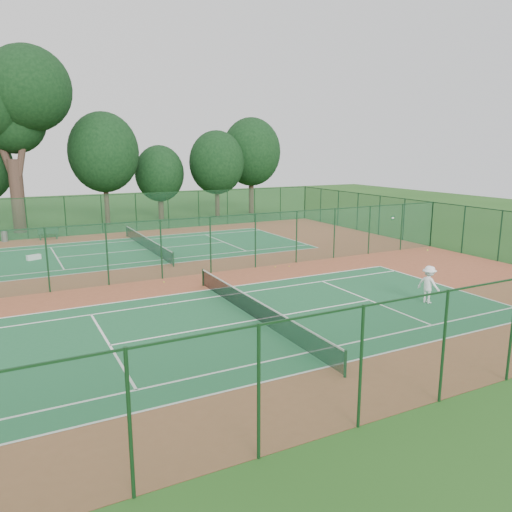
# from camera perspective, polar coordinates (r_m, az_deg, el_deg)

# --- Properties ---
(ground) EXTENTS (120.00, 120.00, 0.00)m
(ground) POSITION_cam_1_polar(r_m,az_deg,el_deg) (30.27, -7.85, -2.24)
(ground) COLOR #214F18
(ground) RESTS_ON ground
(red_pad) EXTENTS (40.00, 36.00, 0.01)m
(red_pad) POSITION_cam_1_polar(r_m,az_deg,el_deg) (30.27, -7.85, -2.23)
(red_pad) COLOR brown
(red_pad) RESTS_ON ground
(court_near) EXTENTS (23.77, 10.97, 0.01)m
(court_near) POSITION_cam_1_polar(r_m,az_deg,el_deg) (22.34, 0.03, -7.32)
(court_near) COLOR #1D5D35
(court_near) RESTS_ON red_pad
(court_far) EXTENTS (23.77, 10.97, 0.01)m
(court_far) POSITION_cam_1_polar(r_m,az_deg,el_deg) (38.67, -12.37, 0.75)
(court_far) COLOR #20663A
(court_far) RESTS_ON red_pad
(fence_north) EXTENTS (40.00, 0.09, 3.50)m
(fence_north) POSITION_cam_1_polar(r_m,az_deg,el_deg) (47.05, -15.37, 4.74)
(fence_north) COLOR #174629
(fence_north) RESTS_ON ground
(fence_south) EXTENTS (40.00, 0.09, 3.50)m
(fence_south) POSITION_cam_1_polar(r_m,az_deg,el_deg) (14.85, 16.58, -10.92)
(fence_south) COLOR #164328
(fence_south) RESTS_ON ground
(fence_east) EXTENTS (0.09, 36.00, 3.50)m
(fence_east) POSITION_cam_1_polar(r_m,az_deg,el_deg) (41.01, 19.43, 3.46)
(fence_east) COLOR #18492E
(fence_east) RESTS_ON ground
(fence_divider) EXTENTS (40.00, 0.09, 3.50)m
(fence_divider) POSITION_cam_1_polar(r_m,az_deg,el_deg) (29.89, -7.95, 1.03)
(fence_divider) COLOR #194B30
(fence_divider) RESTS_ON ground
(tennis_net_near) EXTENTS (0.10, 12.90, 0.97)m
(tennis_net_near) POSITION_cam_1_polar(r_m,az_deg,el_deg) (22.17, 0.03, -6.03)
(tennis_net_near) COLOR #12321A
(tennis_net_near) RESTS_ON ground
(tennis_net_far) EXTENTS (0.10, 12.90, 0.97)m
(tennis_net_far) POSITION_cam_1_polar(r_m,az_deg,el_deg) (38.58, -12.40, 1.52)
(tennis_net_far) COLOR #163D22
(tennis_net_far) RESTS_ON ground
(player_near) EXTENTS (0.94, 1.33, 1.87)m
(player_near) POSITION_cam_1_polar(r_m,az_deg,el_deg) (25.90, 19.13, -3.09)
(player_near) COLOR white
(player_near) RESTS_ON court_near
(trash_bin) EXTENTS (0.63, 0.63, 0.90)m
(trash_bin) POSITION_cam_1_polar(r_m,az_deg,el_deg) (45.82, -26.81, 2.04)
(trash_bin) COLOR slate
(trash_bin) RESTS_ON red_pad
(bench) EXTENTS (1.63, 0.51, 0.99)m
(bench) POSITION_cam_1_polar(r_m,az_deg,el_deg) (45.30, -22.65, 2.39)
(bench) COLOR #13381C
(bench) RESTS_ON red_pad
(kit_bag) EXTENTS (0.98, 0.64, 0.34)m
(kit_bag) POSITION_cam_1_polar(r_m,az_deg,el_deg) (37.45, -24.07, -0.14)
(kit_bag) COLOR white
(kit_bag) RESTS_ON red_pad
(stray_ball_a) EXTENTS (0.07, 0.07, 0.07)m
(stray_ball_a) POSITION_cam_1_polar(r_m,az_deg,el_deg) (32.04, 2.21, -1.24)
(stray_ball_a) COLOR yellow
(stray_ball_a) RESTS_ON red_pad
(stray_ball_b) EXTENTS (0.07, 0.07, 0.07)m
(stray_ball_b) POSITION_cam_1_polar(r_m,az_deg,el_deg) (32.25, 3.81, -1.18)
(stray_ball_b) COLOR gold
(stray_ball_b) RESTS_ON red_pad
(stray_ball_c) EXTENTS (0.07, 0.07, 0.07)m
(stray_ball_c) POSITION_cam_1_polar(r_m,az_deg,el_deg) (28.88, -10.48, -2.94)
(stray_ball_c) COLOR #B8D431
(stray_ball_c) RESTS_ON red_pad
(big_tree) EXTENTS (10.64, 7.79, 16.34)m
(big_tree) POSITION_cam_1_polar(r_m,az_deg,el_deg) (50.27, -26.35, 15.62)
(big_tree) COLOR #3C2820
(big_tree) RESTS_ON ground
(evergreen_row) EXTENTS (39.00, 5.00, 12.00)m
(evergreen_row) POSITION_cam_1_polar(r_m,az_deg,el_deg) (53.45, -16.18, 3.63)
(evergreen_row) COLOR black
(evergreen_row) RESTS_ON ground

